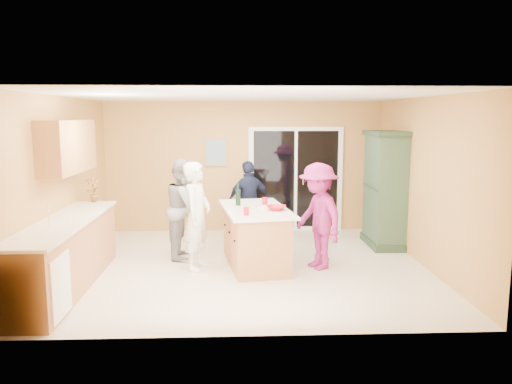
{
  "coord_description": "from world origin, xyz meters",
  "views": [
    {
      "loc": [
        -0.17,
        -7.48,
        2.3
      ],
      "look_at": [
        0.15,
        0.1,
        1.15
      ],
      "focal_mm": 35.0,
      "sensor_mm": 36.0,
      "label": 1
    }
  ],
  "objects_px": {
    "kitchen_island": "(255,239)",
    "woman_white": "(197,216)",
    "woman_navy": "(249,202)",
    "green_hutch": "(385,190)",
    "woman_grey": "(185,208)",
    "woman_magenta": "(318,216)"
  },
  "relations": [
    {
      "from": "woman_white",
      "to": "woman_navy",
      "type": "bearing_deg",
      "value": -9.63
    },
    {
      "from": "green_hutch",
      "to": "woman_grey",
      "type": "relative_size",
      "value": 1.26
    },
    {
      "from": "woman_white",
      "to": "woman_magenta",
      "type": "height_order",
      "value": "woman_white"
    },
    {
      "from": "woman_white",
      "to": "woman_magenta",
      "type": "xyz_separation_m",
      "value": [
        1.83,
        -0.04,
        -0.01
      ]
    },
    {
      "from": "kitchen_island",
      "to": "woman_white",
      "type": "bearing_deg",
      "value": -179.74
    },
    {
      "from": "woman_white",
      "to": "woman_grey",
      "type": "relative_size",
      "value": 1.01
    },
    {
      "from": "green_hutch",
      "to": "woman_magenta",
      "type": "bearing_deg",
      "value": -137.0
    },
    {
      "from": "green_hutch",
      "to": "woman_magenta",
      "type": "distance_m",
      "value": 1.93
    },
    {
      "from": "green_hutch",
      "to": "woman_white",
      "type": "height_order",
      "value": "green_hutch"
    },
    {
      "from": "kitchen_island",
      "to": "green_hutch",
      "type": "distance_m",
      "value": 2.68
    },
    {
      "from": "woman_navy",
      "to": "kitchen_island",
      "type": "bearing_deg",
      "value": 69.05
    },
    {
      "from": "green_hutch",
      "to": "woman_navy",
      "type": "relative_size",
      "value": 1.37
    },
    {
      "from": "woman_grey",
      "to": "woman_navy",
      "type": "distance_m",
      "value": 1.44
    },
    {
      "from": "woman_magenta",
      "to": "kitchen_island",
      "type": "bearing_deg",
      "value": -123.82
    },
    {
      "from": "woman_white",
      "to": "woman_navy",
      "type": "xyz_separation_m",
      "value": [
        0.83,
        1.63,
        -0.07
      ]
    },
    {
      "from": "kitchen_island",
      "to": "woman_navy",
      "type": "xyz_separation_m",
      "value": [
        -0.05,
        1.5,
        0.32
      ]
    },
    {
      "from": "woman_white",
      "to": "woman_grey",
      "type": "bearing_deg",
      "value": 37.55
    },
    {
      "from": "kitchen_island",
      "to": "woman_white",
      "type": "xyz_separation_m",
      "value": [
        -0.88,
        -0.14,
        0.39
      ]
    },
    {
      "from": "green_hutch",
      "to": "woman_navy",
      "type": "distance_m",
      "value": 2.44
    },
    {
      "from": "woman_white",
      "to": "woman_grey",
      "type": "xyz_separation_m",
      "value": [
        -0.25,
        0.68,
        -0.0
      ]
    },
    {
      "from": "green_hutch",
      "to": "woman_white",
      "type": "relative_size",
      "value": 1.26
    },
    {
      "from": "woman_navy",
      "to": "woman_grey",
      "type": "bearing_deg",
      "value": 18.42
    }
  ]
}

